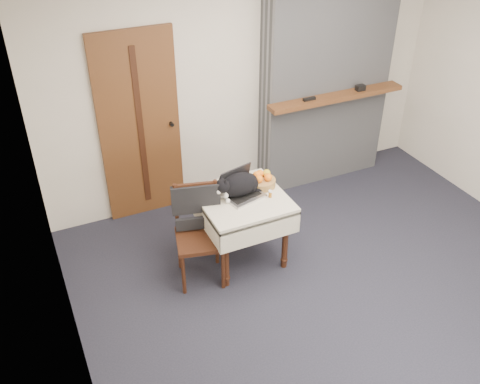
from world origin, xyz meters
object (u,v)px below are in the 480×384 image
object	(u,v)px
laptop	(240,189)
cream_jar	(217,199)
fruit_basket	(262,180)
chair	(198,219)
side_table	(242,207)
door	(140,128)
cat	(239,185)
pill_bottle	(270,194)

from	to	relation	value
laptop	cream_jar	world-z (taller)	laptop
fruit_basket	chair	bearing A→B (deg)	-170.44
side_table	chair	world-z (taller)	chair
door	side_table	bearing A→B (deg)	-62.78
cream_jar	cat	bearing A→B (deg)	6.01
laptop	pill_bottle	size ratio (longest dim) A/B	5.68
chair	fruit_basket	bearing A→B (deg)	23.39
door	cream_jar	size ratio (longest dim) A/B	31.04
laptop	chair	distance (m)	0.48
cat	chair	distance (m)	0.49
cat	pill_bottle	xyz separation A→B (m)	(0.24, -0.15, -0.07)
side_table	pill_bottle	world-z (taller)	pill_bottle
door	cat	distance (m)	1.28
door	cat	size ratio (longest dim) A/B	3.65
cat	chair	bearing A→B (deg)	176.37
cat	side_table	bearing A→B (deg)	-91.22
cat	door	bearing A→B (deg)	106.06
fruit_basket	laptop	bearing A→B (deg)	-167.87
laptop	cat	bearing A→B (deg)	173.93
cat	pill_bottle	world-z (taller)	cat
door	cream_jar	bearing A→B (deg)	-72.81
fruit_basket	cat	bearing A→B (deg)	-168.02
laptop	cream_jar	size ratio (longest dim) A/B	6.26
cream_jar	side_table	bearing A→B (deg)	-4.72
laptop	fruit_basket	xyz separation A→B (m)	(0.25, 0.05, -0.01)
laptop	door	bearing A→B (deg)	104.19
cat	chair	xyz separation A→B (m)	(-0.44, -0.06, -0.21)
cat	fruit_basket	xyz separation A→B (m)	(0.26, 0.05, -0.05)
side_table	chair	distance (m)	0.45
door	pill_bottle	bearing A→B (deg)	-56.87
cream_jar	chair	xyz separation A→B (m)	(-0.20, -0.04, -0.13)
laptop	chair	bearing A→B (deg)	174.08
cream_jar	pill_bottle	world-z (taller)	pill_bottle
side_table	laptop	distance (m)	0.18
side_table	cream_jar	size ratio (longest dim) A/B	12.10
chair	pill_bottle	bearing A→B (deg)	6.41
side_table	chair	bearing A→B (deg)	-177.74
laptop	cream_jar	bearing A→B (deg)	172.05
side_table	laptop	xyz separation A→B (m)	(0.00, 0.05, 0.18)
side_table	pill_bottle	size ratio (longest dim) A/B	10.98
cat	pill_bottle	bearing A→B (deg)	-44.10
cat	cream_jar	distance (m)	0.25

